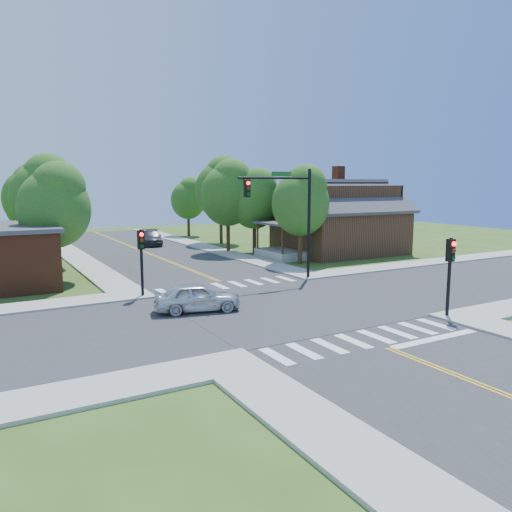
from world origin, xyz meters
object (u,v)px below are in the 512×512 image
signal_pole_se (450,262)px  car_silver (197,298)px  house_ne (339,216)px  car_dgrey (151,238)px  signal_pole_nw (141,250)px  signal_mast_ne (287,206)px

signal_pole_se → car_silver: signal_pole_se is taller
house_ne → car_dgrey: bearing=132.9°
car_dgrey → signal_pole_nw: bearing=-93.8°
car_silver → house_ne: bearing=-42.1°
signal_pole_se → signal_pole_nw: size_ratio=1.00×
signal_pole_se → car_dgrey: signal_pole_se is taller
signal_mast_ne → house_ne: bearing=37.7°
signal_mast_ne → signal_pole_se: 11.55m
signal_mast_ne → house_ne: size_ratio=0.55×
signal_pole_nw → car_silver: (1.43, -4.31, -1.95)m
house_ne → car_silver: bearing=-146.1°
signal_pole_nw → car_dgrey: (7.78, 22.59, -1.92)m
signal_pole_nw → signal_pole_se: bearing=-45.0°
signal_pole_se → car_dgrey: 34.02m
signal_pole_se → car_silver: bearing=144.8°
signal_mast_ne → car_dgrey: signal_mast_ne is taller
signal_pole_se → signal_pole_nw: same height
signal_mast_ne → signal_pole_nw: size_ratio=1.89×
car_silver → signal_pole_nw: bearing=32.4°
house_ne → car_dgrey: size_ratio=2.39×
signal_pole_nw → car_dgrey: bearing=71.0°
car_silver → car_dgrey: 27.64m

